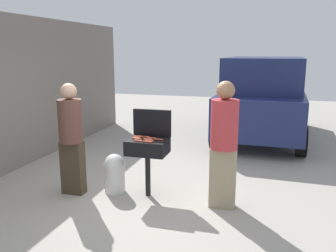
# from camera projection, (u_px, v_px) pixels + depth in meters

# --- Properties ---
(ground_plane) EXTENTS (24.00, 24.00, 0.00)m
(ground_plane) POSITION_uv_depth(u_px,v_px,m) (144.00, 197.00, 5.43)
(ground_plane) COLOR #9E998E
(house_wall_side) EXTENTS (0.24, 8.00, 2.84)m
(house_wall_side) POSITION_uv_depth(u_px,v_px,m) (21.00, 91.00, 6.85)
(house_wall_side) COLOR slate
(house_wall_side) RESTS_ON ground
(bbq_grill) EXTENTS (0.60, 0.44, 0.88)m
(bbq_grill) POSITION_uv_depth(u_px,v_px,m) (148.00, 149.00, 5.34)
(bbq_grill) COLOR black
(bbq_grill) RESTS_ON ground
(grill_lid_open) EXTENTS (0.60, 0.05, 0.42)m
(grill_lid_open) POSITION_uv_depth(u_px,v_px,m) (152.00, 123.00, 5.47)
(grill_lid_open) COLOR black
(grill_lid_open) RESTS_ON bbq_grill
(hot_dog_0) EXTENTS (0.13, 0.03, 0.03)m
(hot_dog_0) POSITION_uv_depth(u_px,v_px,m) (147.00, 139.00, 5.30)
(hot_dog_0) COLOR #B74C33
(hot_dog_0) RESTS_ON bbq_grill
(hot_dog_1) EXTENTS (0.13, 0.04, 0.03)m
(hot_dog_1) POSITION_uv_depth(u_px,v_px,m) (148.00, 140.00, 5.23)
(hot_dog_1) COLOR #C6593D
(hot_dog_1) RESTS_ON bbq_grill
(hot_dog_2) EXTENTS (0.13, 0.04, 0.03)m
(hot_dog_2) POSITION_uv_depth(u_px,v_px,m) (151.00, 138.00, 5.34)
(hot_dog_2) COLOR #AD4228
(hot_dog_2) RESTS_ON bbq_grill
(hot_dog_3) EXTENTS (0.13, 0.03, 0.03)m
(hot_dog_3) POSITION_uv_depth(u_px,v_px,m) (159.00, 139.00, 5.26)
(hot_dog_3) COLOR #AD4228
(hot_dog_3) RESTS_ON bbq_grill
(hot_dog_4) EXTENTS (0.13, 0.03, 0.03)m
(hot_dog_4) POSITION_uv_depth(u_px,v_px,m) (138.00, 136.00, 5.46)
(hot_dog_4) COLOR #C6593D
(hot_dog_4) RESTS_ON bbq_grill
(hot_dog_5) EXTENTS (0.13, 0.03, 0.03)m
(hot_dog_5) POSITION_uv_depth(u_px,v_px,m) (145.00, 137.00, 5.42)
(hot_dog_5) COLOR #AD4228
(hot_dog_5) RESTS_ON bbq_grill
(hot_dog_6) EXTENTS (0.13, 0.03, 0.03)m
(hot_dog_6) POSITION_uv_depth(u_px,v_px,m) (136.00, 138.00, 5.34)
(hot_dog_6) COLOR #B74C33
(hot_dog_6) RESTS_ON bbq_grill
(hot_dog_7) EXTENTS (0.13, 0.04, 0.03)m
(hot_dog_7) POSITION_uv_depth(u_px,v_px,m) (137.00, 137.00, 5.41)
(hot_dog_7) COLOR #B74C33
(hot_dog_7) RESTS_ON bbq_grill
(hot_dog_8) EXTENTS (0.13, 0.04, 0.03)m
(hot_dog_8) POSITION_uv_depth(u_px,v_px,m) (138.00, 141.00, 5.19)
(hot_dog_8) COLOR #C6593D
(hot_dog_8) RESTS_ON bbq_grill
(hot_dog_9) EXTENTS (0.13, 0.04, 0.03)m
(hot_dog_9) POSITION_uv_depth(u_px,v_px,m) (148.00, 142.00, 5.13)
(hot_dog_9) COLOR #AD4228
(hot_dog_9) RESTS_ON bbq_grill
(hot_dog_10) EXTENTS (0.13, 0.04, 0.03)m
(hot_dog_10) POSITION_uv_depth(u_px,v_px,m) (138.00, 139.00, 5.30)
(hot_dog_10) COLOR #B74C33
(hot_dog_10) RESTS_ON bbq_grill
(hot_dog_11) EXTENTS (0.13, 0.03, 0.03)m
(hot_dog_11) POSITION_uv_depth(u_px,v_px,m) (150.00, 141.00, 5.17)
(hot_dog_11) COLOR #AD4228
(hot_dog_11) RESTS_ON bbq_grill
(propane_tank) EXTENTS (0.32, 0.32, 0.62)m
(propane_tank) POSITION_uv_depth(u_px,v_px,m) (115.00, 173.00, 5.55)
(propane_tank) COLOR silver
(propane_tank) RESTS_ON ground
(person_left) EXTENTS (0.36, 0.36, 1.72)m
(person_left) POSITION_uv_depth(u_px,v_px,m) (71.00, 135.00, 5.39)
(person_left) COLOR #3F3323
(person_left) RESTS_ON ground
(person_right) EXTENTS (0.38, 0.38, 1.79)m
(person_right) POSITION_uv_depth(u_px,v_px,m) (224.00, 141.00, 4.89)
(person_right) COLOR gray
(person_right) RESTS_ON ground
(parked_minivan) EXTENTS (2.15, 4.46, 2.02)m
(parked_minivan) POSITION_uv_depth(u_px,v_px,m) (263.00, 97.00, 8.96)
(parked_minivan) COLOR navy
(parked_minivan) RESTS_ON ground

